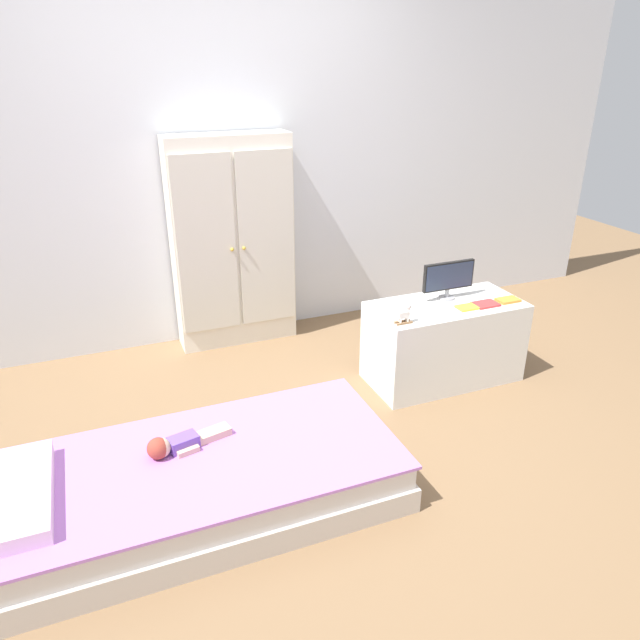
% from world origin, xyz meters
% --- Properties ---
extents(ground_plane, '(10.00, 10.00, 0.02)m').
position_xyz_m(ground_plane, '(0.00, 0.00, -0.01)').
color(ground_plane, brown).
extents(back_wall, '(6.40, 0.05, 2.70)m').
position_xyz_m(back_wall, '(0.00, 1.57, 1.35)').
color(back_wall, silver).
rests_on(back_wall, ground_plane).
extents(bed, '(1.83, 0.83, 0.25)m').
position_xyz_m(bed, '(-0.57, -0.21, 0.12)').
color(bed, beige).
rests_on(bed, ground_plane).
extents(pillow, '(0.32, 0.59, 0.07)m').
position_xyz_m(pillow, '(-1.29, -0.21, 0.28)').
color(pillow, silver).
rests_on(pillow, bed).
extents(doll, '(0.39, 0.16, 0.10)m').
position_xyz_m(doll, '(-0.63, -0.11, 0.29)').
color(doll, '#6B4CB2').
rests_on(doll, bed).
extents(wardrobe, '(0.81, 0.27, 1.42)m').
position_xyz_m(wardrobe, '(0.06, 1.41, 0.71)').
color(wardrobe, white).
rests_on(wardrobe, ground_plane).
extents(tv_stand, '(0.92, 0.45, 0.50)m').
position_xyz_m(tv_stand, '(1.09, 0.38, 0.25)').
color(tv_stand, silver).
rests_on(tv_stand, ground_plane).
extents(tv_monitor, '(0.34, 0.10, 0.23)m').
position_xyz_m(tv_monitor, '(1.14, 0.45, 0.64)').
color(tv_monitor, '#99999E').
rests_on(tv_monitor, tv_stand).
extents(rocking_horse_toy, '(0.10, 0.04, 0.12)m').
position_xyz_m(rocking_horse_toy, '(0.72, 0.23, 0.56)').
color(rocking_horse_toy, '#8E6642').
rests_on(rocking_horse_toy, tv_stand).
extents(book_yellow, '(0.12, 0.09, 0.01)m').
position_xyz_m(book_yellow, '(1.16, 0.27, 0.51)').
color(book_yellow, gold).
rests_on(book_yellow, tv_stand).
extents(book_red, '(0.15, 0.11, 0.01)m').
position_xyz_m(book_red, '(1.30, 0.27, 0.51)').
color(book_red, '#CC3838').
rests_on(book_red, tv_stand).
extents(book_orange, '(0.14, 0.09, 0.02)m').
position_xyz_m(book_orange, '(1.46, 0.27, 0.51)').
color(book_orange, orange).
rests_on(book_orange, tv_stand).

